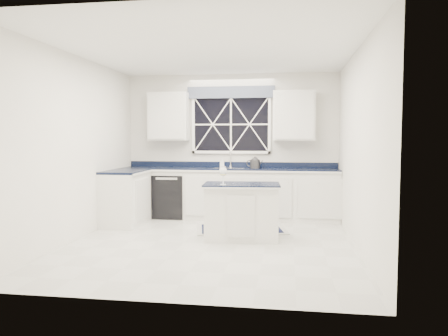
% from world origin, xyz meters
% --- Properties ---
extents(ground, '(4.50, 4.50, 0.00)m').
position_xyz_m(ground, '(0.00, 0.00, 0.00)').
color(ground, beige).
rests_on(ground, ground).
extents(back_wall, '(4.00, 0.10, 2.70)m').
position_xyz_m(back_wall, '(0.00, 2.25, 1.35)').
color(back_wall, white).
rests_on(back_wall, ground).
extents(base_cabinets, '(3.99, 1.60, 0.90)m').
position_xyz_m(base_cabinets, '(-0.33, 1.78, 0.45)').
color(base_cabinets, silver).
rests_on(base_cabinets, ground).
extents(countertop, '(3.98, 0.64, 0.04)m').
position_xyz_m(countertop, '(0.00, 1.95, 0.92)').
color(countertop, black).
rests_on(countertop, base_cabinets).
extents(dishwasher, '(0.60, 0.58, 0.82)m').
position_xyz_m(dishwasher, '(-1.10, 1.95, 0.41)').
color(dishwasher, black).
rests_on(dishwasher, ground).
extents(window, '(1.65, 0.09, 1.26)m').
position_xyz_m(window, '(0.00, 2.20, 1.83)').
color(window, black).
rests_on(window, ground).
extents(upper_cabinets, '(3.10, 0.34, 0.90)m').
position_xyz_m(upper_cabinets, '(0.00, 2.08, 1.90)').
color(upper_cabinets, silver).
rests_on(upper_cabinets, ground).
extents(faucet, '(0.05, 0.20, 0.30)m').
position_xyz_m(faucet, '(0.00, 2.14, 1.10)').
color(faucet, silver).
rests_on(faucet, countertop).
extents(island, '(1.16, 0.75, 0.83)m').
position_xyz_m(island, '(0.41, 0.35, 0.42)').
color(island, silver).
rests_on(island, ground).
extents(rug, '(1.59, 1.16, 0.02)m').
position_xyz_m(rug, '(0.33, 1.00, 0.01)').
color(rug, '#A7A8A3').
rests_on(rug, ground).
extents(kettle, '(0.31, 0.21, 0.22)m').
position_xyz_m(kettle, '(0.47, 2.02, 1.04)').
color(kettle, '#323234').
rests_on(kettle, countertop).
extents(wine_glass, '(0.11, 0.11, 0.26)m').
position_xyz_m(wine_glass, '(0.16, 0.17, 1.01)').
color(wine_glass, white).
rests_on(wine_glass, island).
extents(soap_bottle, '(0.08, 0.08, 0.17)m').
position_xyz_m(soap_bottle, '(-0.15, 2.07, 1.02)').
color(soap_bottle, silver).
rests_on(soap_bottle, countertop).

